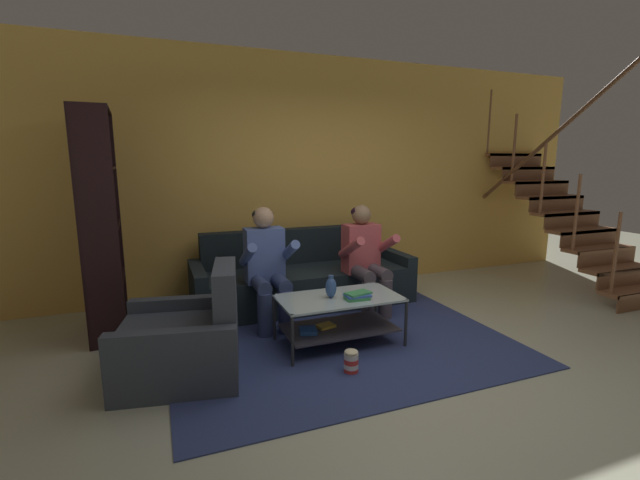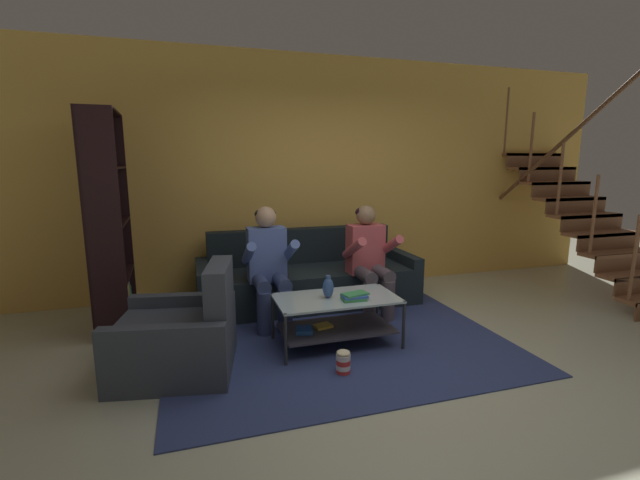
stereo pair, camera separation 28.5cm
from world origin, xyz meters
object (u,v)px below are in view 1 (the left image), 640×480
bookshelf (99,252)px  popcorn_tub (351,361)px  person_seated_left (267,263)px  vase (331,287)px  couch (302,280)px  person_seated_right (365,255)px  coffee_table (338,313)px  armchair (185,342)px  book_stack (357,296)px

bookshelf → popcorn_tub: bearing=-39.9°
bookshelf → person_seated_left: bearing=-12.8°
vase → couch: bearing=83.3°
person_seated_right → bookshelf: bookshelf is taller
person_seated_right → coffee_table: (-0.62, -0.68, -0.34)m
person_seated_left → popcorn_tub: (0.35, -1.21, -0.55)m
person_seated_left → person_seated_right: bearing=-0.1°
vase → bookshelf: (-1.91, 1.02, 0.26)m
bookshelf → armchair: size_ratio=2.07×
person_seated_left → bookshelf: bookshelf is taller
person_seated_right → coffee_table: 0.98m
couch → person_seated_left: person_seated_left is taller
couch → coffee_table: 1.20m
coffee_table → vase: bearing=171.4°
book_stack → coffee_table: bearing=140.2°
vase → person_seated_right: bearing=44.6°
person_seated_right → vase: bearing=-135.4°
couch → book_stack: couch is taller
popcorn_tub → person_seated_left: bearing=106.2°
person_seated_left → bookshelf: (-1.51, 0.34, 0.15)m
coffee_table → popcorn_tub: 0.57m
couch → vase: couch is taller
book_stack → bookshelf: 2.42m
person_seated_left → popcorn_tub: bearing=-73.8°
bookshelf → popcorn_tub: (1.86, -1.55, -0.70)m
vase → bookshelf: bearing=151.9°
person_seated_left → person_seated_right: person_seated_left is taller
couch → coffee_table: size_ratio=2.30×
couch → book_stack: 1.33m
person_seated_left → armchair: size_ratio=1.17×
vase → armchair: armchair is taller
person_seated_left → coffee_table: size_ratio=1.10×
coffee_table → bookshelf: size_ratio=0.52×
armchair → book_stack: bearing=-1.0°
person_seated_right → bookshelf: 2.62m
couch → vase: (-0.14, -1.19, 0.26)m
book_stack → armchair: bearing=179.0°
person_seated_left → couch: bearing=43.6°
vase → book_stack: vase is taller
person_seated_left → book_stack: size_ratio=4.77×
couch → book_stack: (0.06, -1.31, 0.19)m
coffee_table → armchair: (-1.31, -0.09, -0.03)m
armchair → bookshelf: bearing=120.7°
book_stack → bookshelf: bearing=151.6°
coffee_table → bookshelf: (-1.97, 1.03, 0.50)m
armchair → person_seated_right: bearing=21.8°
couch → person_seated_right: 0.83m
bookshelf → popcorn_tub: 2.52m
couch → bookshelf: (-2.05, -0.17, 0.52)m
book_stack → popcorn_tub: bearing=-121.2°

